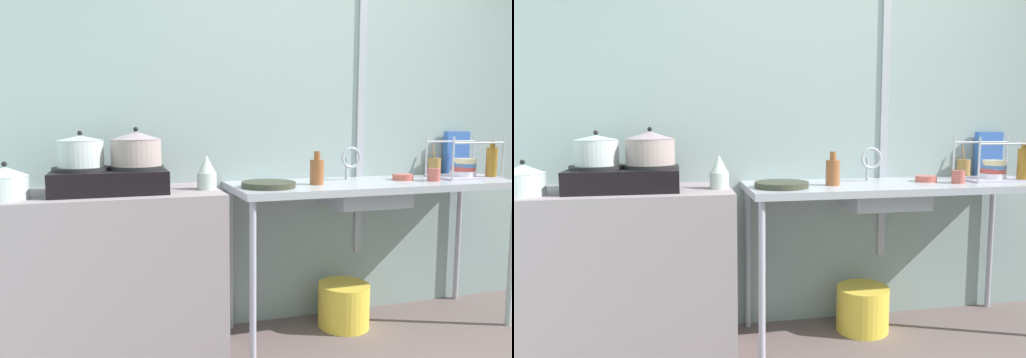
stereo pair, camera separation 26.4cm
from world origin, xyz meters
TOP-DOWN VIEW (x-y plane):
  - wall_back at (0.00, 1.51)m, footprint 4.67×0.10m
  - wall_metal_strip at (0.34, 1.46)m, footprint 0.05×0.01m
  - counter_concrete at (-1.26, 1.18)m, footprint 1.15×0.56m
  - counter_sink at (0.28, 1.18)m, footprint 1.75×0.56m
  - stove at (-1.24, 1.18)m, footprint 0.56×0.39m
  - pot_on_left_burner at (-1.38, 1.18)m, footprint 0.23×0.23m
  - pot_on_right_burner at (-1.11, 1.18)m, footprint 0.26×0.26m
  - pot_beside_stove at (-1.70, 1.07)m, footprint 0.20×0.20m
  - percolator at (-0.75, 1.15)m, footprint 0.10×0.10m
  - sink_basin at (0.20, 1.14)m, footprint 0.45×0.33m
  - faucet at (0.18, 1.28)m, footprint 0.13×0.08m
  - frying_pan at (-0.41, 1.12)m, footprint 0.30×0.30m
  - dish_rack at (0.95, 1.20)m, footprint 0.40×0.28m
  - cup_by_rack at (0.65, 1.10)m, footprint 0.08×0.08m
  - small_bowl_on_drainboard at (0.50, 1.21)m, footprint 0.13×0.13m
  - bottle_by_sink at (-0.11, 1.16)m, footprint 0.08×0.08m
  - bottle_by_rack at (1.08, 1.11)m, footprint 0.07×0.07m
  - cereal_box at (1.07, 1.42)m, footprint 0.18×0.06m
  - utensil_jar at (0.88, 1.40)m, footprint 0.08×0.08m
  - bucket_on_floor at (0.13, 1.24)m, footprint 0.32×0.32m

SIDE VIEW (x-z plane):
  - bucket_on_floor at x=0.13m, z-range 0.00..0.27m
  - counter_concrete at x=-1.26m, z-range 0.00..0.91m
  - counter_sink at x=0.28m, z-range 0.39..1.30m
  - sink_basin at x=0.20m, z-range 0.78..0.91m
  - frying_pan at x=-0.41m, z-range 0.91..0.94m
  - small_bowl_on_drainboard at x=0.50m, z-range 0.91..0.95m
  - cup_by_rack at x=0.65m, z-range 0.91..0.99m
  - dish_rack at x=0.95m, z-range 0.83..1.10m
  - utensil_jar at x=0.88m, z-range 0.87..1.07m
  - stove at x=-1.24m, z-range 0.91..1.04m
  - pot_beside_stove at x=-1.70m, z-range 0.90..1.08m
  - bottle_by_sink at x=-0.11m, z-range 0.90..1.09m
  - percolator at x=-0.75m, z-range 0.91..1.09m
  - bottle_by_rack at x=1.08m, z-range 0.90..1.14m
  - faucet at x=0.18m, z-range 0.94..1.15m
  - cereal_box at x=1.07m, z-range 0.91..1.21m
  - pot_on_left_burner at x=-1.38m, z-range 1.03..1.22m
  - pot_on_right_burner at x=-1.11m, z-range 1.03..1.23m
  - wall_back at x=0.00m, z-range 0.00..2.69m
  - wall_metal_strip at x=0.34m, z-range 0.40..2.55m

